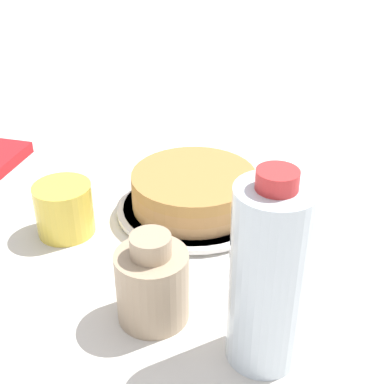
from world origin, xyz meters
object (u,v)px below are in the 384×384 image
(juice_glass, at_px, (64,209))
(water_bottle_near, at_px, (268,277))
(pancake_stack, at_px, (191,189))
(cream_jug, at_px, (152,283))
(plate, at_px, (192,207))

(juice_glass, xyz_separation_m, water_bottle_near, (-0.32, 0.09, 0.07))
(pancake_stack, relative_size, cream_jug, 1.69)
(water_bottle_near, bearing_deg, plate, -49.80)
(cream_jug, bearing_deg, pancake_stack, -75.56)
(cream_jug, bearing_deg, plate, -75.80)
(plate, xyz_separation_m, cream_jug, (-0.05, 0.22, 0.04))
(plate, relative_size, cream_jug, 2.08)
(pancake_stack, height_order, water_bottle_near, water_bottle_near)
(pancake_stack, bearing_deg, juice_glass, 41.91)
(juice_glass, distance_m, water_bottle_near, 0.34)
(juice_glass, height_order, cream_jug, cream_jug)
(pancake_stack, bearing_deg, cream_jug, 104.44)
(plate, height_order, pancake_stack, pancake_stack)
(plate, bearing_deg, cream_jug, 104.20)
(juice_glass, relative_size, cream_jug, 0.73)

